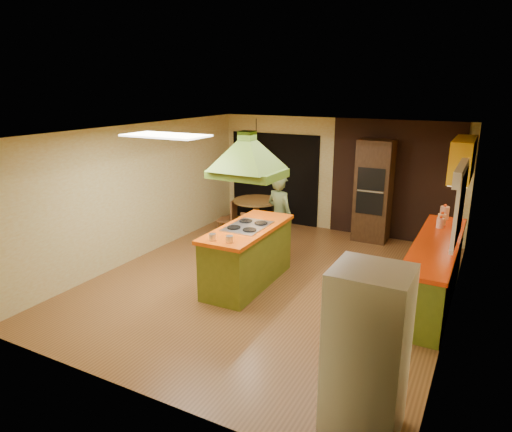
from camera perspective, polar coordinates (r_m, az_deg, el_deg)
The scene contains 21 objects.
ground at distance 7.72m, azimuth 1.93°, elevation -8.19°, with size 6.50×6.50×0.00m, color brown.
room_walls at distance 7.30m, azimuth 2.02°, elevation 0.80°, with size 5.50×6.50×6.50m.
ceiling_plane at distance 7.07m, azimuth 2.12°, elevation 10.61°, with size 6.50×6.50×0.00m, color silver.
brick_panel at distance 9.93m, azimuth 16.83°, elevation 4.22°, with size 2.64×0.03×2.50m, color #381E14.
nook_opening at distance 10.81m, azimuth 2.31°, elevation 4.73°, with size 2.20×0.03×2.10m, color black.
right_counter at distance 7.48m, azimuth 21.33°, elevation -6.33°, with size 0.62×3.05×0.92m.
upper_cabinets at distance 8.65m, azimuth 24.45°, elevation 6.51°, with size 0.34×1.40×0.70m, color yellow.
window_right at distance 6.90m, azimuth 24.24°, elevation 2.93°, with size 0.12×1.35×1.06m.
fluor_panel at distance 6.65m, azimuth -11.23°, elevation 9.84°, with size 1.20×0.60×0.03m, color white.
kitchen_island at distance 7.47m, azimuth -1.04°, elevation -4.90°, with size 0.83×1.99×1.00m.
range_hood at distance 7.04m, azimuth -1.11°, elevation 8.53°, with size 1.10×0.80×0.80m.
man at distance 8.53m, azimuth 2.98°, elevation -0.05°, with size 0.59×0.39×1.62m, color #424D28.
refrigerator at distance 4.43m, azimuth 13.66°, elevation -16.39°, with size 0.68×0.64×1.66m, color white.
wall_oven at distance 9.77m, azimuth 14.49°, elevation 3.06°, with size 0.70×0.60×2.12m.
dining_table at distance 10.06m, azimuth 0.02°, elevation 0.82°, with size 1.00×1.00×0.75m.
chair_left at distance 10.36m, azimuth -3.66°, elevation 0.21°, with size 0.38×0.38×0.70m, color brown, non-canonical shape.
chair_near at distance 9.45m, azimuth -0.47°, elevation -1.41°, with size 0.37×0.37×0.67m, color brown, non-canonical shape.
pendant_lamp at distance 9.79m, azimuth 0.02°, elevation 8.60°, with size 0.37×0.37×0.24m, color #FF9E3F.
canister_large at distance 8.58m, azimuth 22.50°, elevation 0.37°, with size 0.15×0.15×0.22m, color beige.
canister_medium at distance 8.21m, azimuth 22.20°, elevation -0.40°, with size 0.13×0.13×0.18m, color #F7EBC7.
canister_small at distance 8.04m, azimuth 22.05°, elevation -0.80°, with size 0.12×0.12×0.16m, color #FCE5CA.
Camera 1 is at (3.05, -6.35, 3.17)m, focal length 32.00 mm.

